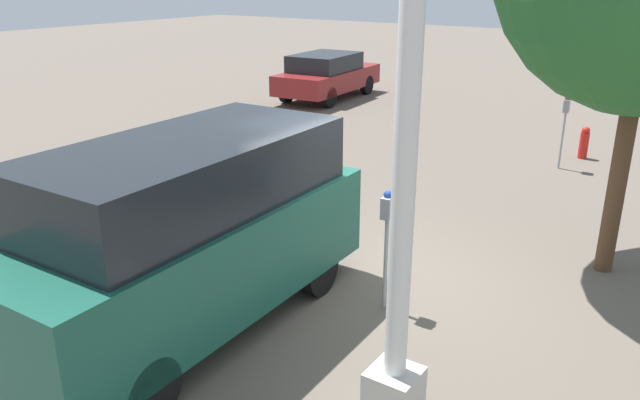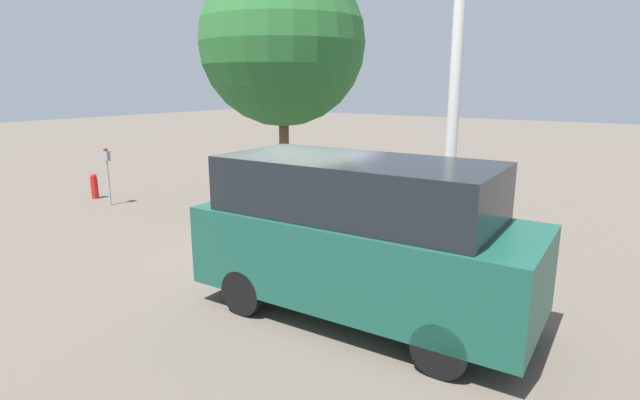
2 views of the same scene
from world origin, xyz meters
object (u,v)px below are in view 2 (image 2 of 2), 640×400
parking_meter_far (107,163)px  lamp_post (453,122)px  fire_hydrant (94,186)px  parking_meter_near (330,201)px  parked_van (360,235)px  street_tree (282,43)px

parking_meter_far → lamp_post: 9.11m
parking_meter_far → fire_hydrant: 1.35m
parking_meter_near → parked_van: parked_van is taller
parking_meter_far → lamp_post: size_ratio=0.23×
parking_meter_near → fire_hydrant: parking_meter_near is taller
parking_meter_near → parking_meter_far: size_ratio=0.99×
fire_hydrant → parking_meter_near: bearing=-3.3°
lamp_post → parked_van: 3.06m
parked_van → fire_hydrant: parked_van is taller
parked_van → fire_hydrant: bearing=166.1°
parking_meter_near → fire_hydrant: bearing=170.4°
parked_van → fire_hydrant: 10.08m
parked_van → parking_meter_near: bearing=131.9°
parking_meter_far → street_tree: (4.53, 1.78, 2.94)m
parking_meter_near → street_tree: (-2.63, 2.01, 2.94)m
parked_van → street_tree: 6.29m
parked_van → street_tree: bearing=137.2°
parked_van → parking_meter_far: bearing=166.1°
street_tree → parking_meter_near: bearing=-37.4°
parked_van → street_tree: size_ratio=0.78×
parking_meter_far → parked_van: (8.74, -1.90, 0.05)m
parking_meter_near → fire_hydrant: (-8.24, 0.47, -0.76)m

